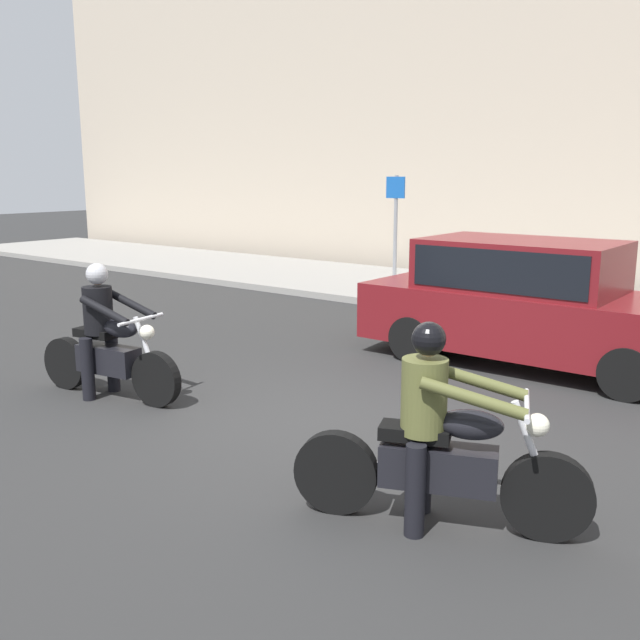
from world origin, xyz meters
The scene contains 6 objects.
ground_plane centered at (0.00, 0.00, 0.00)m, with size 80.00×80.00×0.00m, color #292929.
sidewalk_slab centered at (0.00, 8.00, 0.07)m, with size 40.00×4.40×0.14m, color gray.
motorcycle_with_rider_black_leather centered at (-2.52, -0.94, 0.65)m, with size 2.07×0.74×1.59m.
motorcycle_with_rider_olive centered at (2.05, -1.34, 0.64)m, with size 2.10×1.03×1.56m.
parked_sedan_maroon centered at (0.82, 3.48, 0.88)m, with size 4.66×1.82×1.72m.
street_sign_post centered at (-3.50, 6.96, 1.61)m, with size 0.44×0.08×2.42m.
Camera 1 is at (4.39, -5.77, 2.61)m, focal length 39.72 mm.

